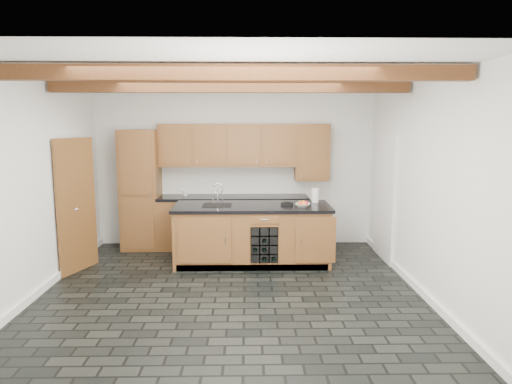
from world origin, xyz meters
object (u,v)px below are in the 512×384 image
at_px(island, 253,234).
at_px(fruit_bowl, 303,205).
at_px(paper_towel, 315,195).
at_px(kitchen_scale, 287,204).

height_order(island, fruit_bowl, fruit_bowl).
relative_size(island, paper_towel, 10.82).
bearing_deg(island, fruit_bowl, -10.59).
height_order(kitchen_scale, paper_towel, paper_towel).
height_order(fruit_bowl, paper_towel, paper_towel).
distance_m(fruit_bowl, paper_towel, 0.49).
bearing_deg(fruit_bowl, kitchen_scale, 147.39).
distance_m(island, kitchen_scale, 0.73).
xyz_separation_m(kitchen_scale, fruit_bowl, (0.23, -0.15, 0.00)).
relative_size(kitchen_scale, fruit_bowl, 0.88).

